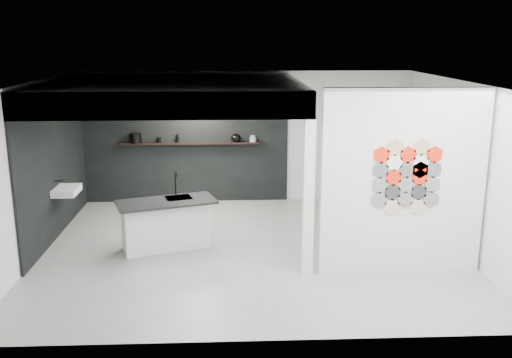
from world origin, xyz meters
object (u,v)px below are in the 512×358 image
object	(u,v)px
stockpot	(136,138)
utensil_cup	(159,140)
glass_bowl	(253,140)
kitchen_island	(166,223)
kettle	(236,138)
glass_vase	(253,139)
wall_basin	(67,191)
bottle_dark	(177,139)
partition_panel	(403,183)

from	to	relation	value
stockpot	utensil_cup	bearing A→B (deg)	0.00
stockpot	glass_bowl	world-z (taller)	stockpot
utensil_cup	kitchen_island	bearing A→B (deg)	-81.44
kettle	glass_vase	xyz separation A→B (m)	(0.36, 0.00, -0.02)
kitchen_island	glass_vase	world-z (taller)	glass_vase
wall_basin	kettle	xyz separation A→B (m)	(3.03, 2.07, 0.56)
wall_basin	kitchen_island	world-z (taller)	kitchen_island
glass_bowl	utensil_cup	world-z (taller)	utensil_cup
kitchen_island	wall_basin	bearing A→B (deg)	140.97
bottle_dark	glass_bowl	bearing A→B (deg)	0.00
wall_basin	utensil_cup	bearing A→B (deg)	55.85
glass_bowl	glass_vase	bearing A→B (deg)	0.00
partition_panel	kitchen_island	xyz separation A→B (m)	(-3.65, 1.12, -0.96)
partition_panel	wall_basin	world-z (taller)	partition_panel
kitchen_island	stockpot	size ratio (longest dim) A/B	7.16
wall_basin	partition_panel	bearing A→B (deg)	-18.23
partition_panel	kettle	bearing A→B (deg)	122.24
wall_basin	glass_vase	bearing A→B (deg)	31.35
partition_panel	bottle_dark	size ratio (longest dim) A/B	16.92
partition_panel	kettle	xyz separation A→B (m)	(-2.44, 3.87, 0.01)
partition_panel	glass_bowl	distance (m)	4.39
glass_vase	utensil_cup	distance (m)	1.99
wall_basin	glass_bowl	bearing A→B (deg)	31.35
glass_vase	glass_bowl	bearing A→B (deg)	0.00
kettle	glass_bowl	distance (m)	0.36
stockpot	kitchen_island	bearing A→B (deg)	-71.91
kettle	partition_panel	bearing A→B (deg)	-65.76
kettle	utensil_cup	xyz separation A→B (m)	(-1.63, 0.00, -0.03)
wall_basin	glass_bowl	world-z (taller)	glass_bowl
wall_basin	bottle_dark	xyz separation A→B (m)	(1.78, 2.07, 0.55)
glass_vase	bottle_dark	size ratio (longest dim) A/B	0.85
kitchen_island	glass_bowl	world-z (taller)	glass_bowl
wall_basin	stockpot	size ratio (longest dim) A/B	2.44
glass_bowl	bottle_dark	xyz separation A→B (m)	(-1.61, 0.00, 0.03)
kitchen_island	glass_bowl	size ratio (longest dim) A/B	12.73
partition_panel	glass_bowl	xyz separation A→B (m)	(-2.08, 3.87, -0.03)
glass_vase	partition_panel	bearing A→B (deg)	-61.77
partition_panel	stockpot	bearing A→B (deg)	139.64
partition_panel	utensil_cup	distance (m)	5.61
kitchen_island	stockpot	xyz separation A→B (m)	(-0.90, 2.75, 0.98)
kitchen_island	bottle_dark	bearing A→B (deg)	72.20
utensil_cup	stockpot	bearing A→B (deg)	180.00
kitchen_island	bottle_dark	distance (m)	2.91
kettle	wall_basin	bearing A→B (deg)	-153.70
kettle	bottle_dark	bearing A→B (deg)	172.00
kitchen_island	glass_vase	distance (m)	3.31
wall_basin	kettle	size ratio (longest dim) A/B	2.93
kettle	utensil_cup	world-z (taller)	kettle
partition_panel	wall_basin	size ratio (longest dim) A/B	4.67
partition_panel	wall_basin	xyz separation A→B (m)	(-5.46, 1.80, -0.55)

